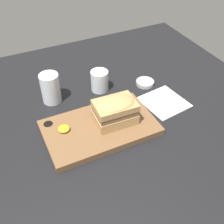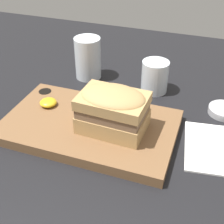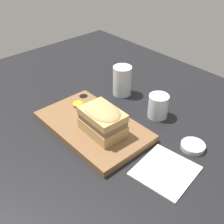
{
  "view_description": "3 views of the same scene",
  "coord_description": "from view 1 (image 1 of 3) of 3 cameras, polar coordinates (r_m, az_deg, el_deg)",
  "views": [
    {
      "loc": [
        -23.87,
        -68.08,
        70.07
      ],
      "look_at": [
        5.87,
        -5.94,
        10.1
      ],
      "focal_mm": 45.0,
      "sensor_mm": 36.0,
      "label": 1
    },
    {
      "loc": [
        24.92,
        -54.21,
        45.45
      ],
      "look_at": [
        7.9,
        -5.97,
        9.48
      ],
      "focal_mm": 50.0,
      "sensor_mm": 36.0,
      "label": 2
    },
    {
      "loc": [
        60.75,
        -48.75,
        60.65
      ],
      "look_at": [
        8.41,
        -1.44,
        10.93
      ],
      "focal_mm": 45.0,
      "sensor_mm": 36.0,
      "label": 3
    }
  ],
  "objects": [
    {
      "name": "napkin",
      "position": [
        1.1,
        10.52,
        1.99
      ],
      "size": [
        17.1,
        17.64,
        0.4
      ],
      "rotation": [
        0.0,
        0.0,
        0.14
      ],
      "color": "white",
      "rests_on": "dining_table"
    },
    {
      "name": "sandwich",
      "position": [
        0.93,
        0.63,
        0.48
      ],
      "size": [
        14.16,
        10.13,
        9.52
      ],
      "rotation": [
        0.0,
        0.0,
        -0.04
      ],
      "color": "tan",
      "rests_on": "serving_board"
    },
    {
      "name": "water_glass",
      "position": [
        1.08,
        -12.33,
        4.43
      ],
      "size": [
        7.26,
        7.26,
        11.64
      ],
      "color": "silver",
      "rests_on": "dining_table"
    },
    {
      "name": "dining_table",
      "position": [
        1.0,
        -4.52,
        -2.87
      ],
      "size": [
        143.98,
        122.26,
        2.0
      ],
      "color": "black",
      "rests_on": "ground"
    },
    {
      "name": "wine_glass",
      "position": [
        1.13,
        -2.53,
        6.2
      ],
      "size": [
        7.0,
        7.0,
        8.41
      ],
      "color": "silver",
      "rests_on": "dining_table"
    },
    {
      "name": "condiment_dish",
      "position": [
        1.18,
        6.72,
        5.94
      ],
      "size": [
        7.41,
        7.41,
        1.59
      ],
      "color": "#B2B2B7",
      "rests_on": "dining_table"
    },
    {
      "name": "mustard_dollop",
      "position": [
        0.94,
        -9.75,
        -3.34
      ],
      "size": [
        3.96,
        3.96,
        1.58
      ],
      "color": "gold",
      "rests_on": "serving_board"
    },
    {
      "name": "serving_board",
      "position": [
        0.96,
        -2.53,
        -3.19
      ],
      "size": [
        37.63,
        22.7,
        2.4
      ],
      "color": "brown",
      "rests_on": "dining_table"
    }
  ]
}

